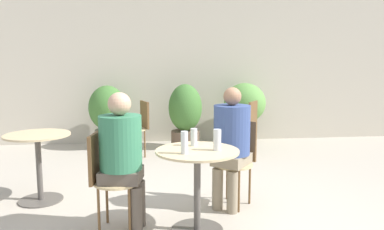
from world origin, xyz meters
name	(u,v)px	position (x,y,z in m)	size (l,w,h in m)	color
ground_plane	(217,229)	(0.00, 0.00, 0.00)	(20.00, 20.00, 0.00)	#B2A899
storefront_wall	(180,62)	(0.00, 3.86, 1.50)	(10.00, 0.06, 3.00)	beige
cafe_table_near	(197,173)	(-0.18, 0.00, 0.53)	(0.73, 0.73, 0.74)	#514C47
cafe_table_far	(38,155)	(-1.77, 0.92, 0.51)	(0.68, 0.68, 0.74)	#514C47
bistro_chair_0	(237,154)	(0.32, 0.62, 0.53)	(0.47, 0.47, 0.88)	tan
bistro_chair_1	(106,172)	(-0.97, 0.12, 0.53)	(0.43, 0.41, 0.88)	tan
bistro_chair_2	(247,123)	(0.97, 2.62, 0.53)	(0.47, 0.46, 0.88)	tan
bistro_chair_3	(139,123)	(-0.75, 2.77, 0.53)	(0.45, 0.44, 0.88)	tan
seated_person_0	(231,138)	(0.23, 0.51, 0.73)	(0.46, 0.47, 1.24)	gray
seated_person_1	(122,151)	(-0.83, 0.10, 0.72)	(0.40, 0.37, 1.23)	brown
beer_glass_0	(184,143)	(-0.30, -0.12, 0.83)	(0.06, 0.06, 0.19)	silver
beer_glass_1	(217,140)	(-0.01, -0.03, 0.83)	(0.07, 0.07, 0.18)	silver
beer_glass_2	(194,137)	(-0.19, 0.17, 0.82)	(0.06, 0.06, 0.16)	silver
potted_plant_0	(108,113)	(-1.30, 3.40, 0.61)	(0.64, 0.64, 1.09)	slate
potted_plant_1	(185,114)	(0.03, 3.25, 0.59)	(0.58, 0.58, 1.12)	brown
potted_plant_2	(245,107)	(1.11, 3.35, 0.69)	(0.74, 0.74, 1.12)	#47423D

